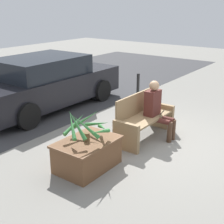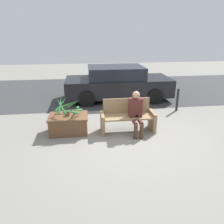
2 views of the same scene
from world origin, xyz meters
The scene contains 8 objects.
ground_plane centered at (0.00, 0.00, 0.00)m, with size 30.00×30.00×0.00m, color gray.
road_surface centered at (0.00, 5.24, 0.00)m, with size 20.00×6.00×0.01m, color #38383A.
bench centered at (0.03, 0.42, 0.42)m, with size 1.57×0.58×0.94m.
person_seated centered at (0.24, 0.22, 0.68)m, with size 0.37×0.63×1.23m.
planter_box centered at (-1.68, 0.52, 0.28)m, with size 1.11×0.78×0.52m.
potted_plant centered at (-1.66, 0.52, 0.78)m, with size 0.79×0.80×0.57m.
parked_car centered at (0.23, 3.68, 0.70)m, with size 4.42×1.98×1.41m.
bollard_post centered at (2.18, 1.89, 0.44)m, with size 0.09×0.09×0.85m.
Camera 2 is at (-1.16, -5.40, 2.78)m, focal length 35.00 mm.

